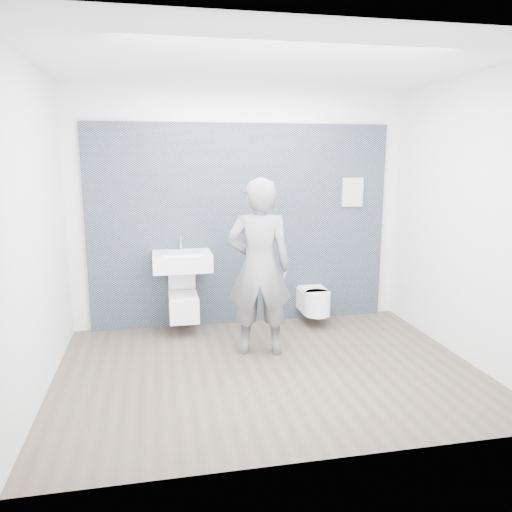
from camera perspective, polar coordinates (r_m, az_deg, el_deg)
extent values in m
plane|color=brown|center=(4.93, 1.42, -12.83)|extent=(4.00, 4.00, 0.00)
plane|color=silver|center=(6.01, -1.71, 5.40)|extent=(4.00, 0.00, 4.00)
plane|color=silver|center=(3.12, 7.66, -0.19)|extent=(4.00, 0.00, 4.00)
plane|color=silver|center=(4.54, -23.95, 2.52)|extent=(0.00, 3.00, 3.00)
plane|color=silver|center=(5.36, 22.89, 3.80)|extent=(0.00, 3.00, 3.00)
plane|color=white|center=(4.57, 1.60, 21.16)|extent=(4.00, 4.00, 0.00)
cube|color=black|center=(6.28, -1.59, -7.45)|extent=(3.60, 0.06, 2.40)
cube|color=white|center=(5.71, -8.44, -0.60)|extent=(0.65, 0.49, 0.20)
cube|color=silver|center=(5.67, -8.46, 0.30)|extent=(0.46, 0.33, 0.03)
cylinder|color=silver|center=(5.86, -8.59, 1.49)|extent=(0.02, 0.02, 0.16)
cylinder|color=silver|center=(5.80, -8.58, 2.10)|extent=(0.02, 0.11, 0.02)
cylinder|color=silver|center=(5.96, -8.51, -1.70)|extent=(0.04, 0.04, 0.13)
cube|color=white|center=(5.85, -8.29, -5.79)|extent=(0.33, 0.48, 0.28)
cylinder|color=silver|center=(5.78, -8.30, -4.72)|extent=(0.24, 0.24, 0.03)
cube|color=white|center=(5.77, -8.31, -4.46)|extent=(0.31, 0.38, 0.02)
cube|color=white|center=(5.91, -8.47, -2.25)|extent=(0.31, 0.08, 0.35)
cube|color=silver|center=(6.08, -8.38, -6.12)|extent=(0.09, 0.06, 0.08)
cube|color=white|center=(6.19, 6.47, -5.05)|extent=(0.31, 0.37, 0.26)
cylinder|color=white|center=(6.02, 7.01, -5.52)|extent=(0.31, 0.31, 0.26)
cube|color=white|center=(6.13, 6.58, -3.81)|extent=(0.30, 0.35, 0.03)
cylinder|color=white|center=(5.96, 7.10, -4.24)|extent=(0.30, 0.30, 0.03)
cube|color=silver|center=(6.35, 6.03, -5.46)|extent=(0.09, 0.06, 0.08)
cube|color=white|center=(6.60, 10.47, -6.69)|extent=(0.26, 0.03, 0.35)
imported|color=slate|center=(5.06, 0.36, -1.34)|extent=(0.73, 0.55, 1.82)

